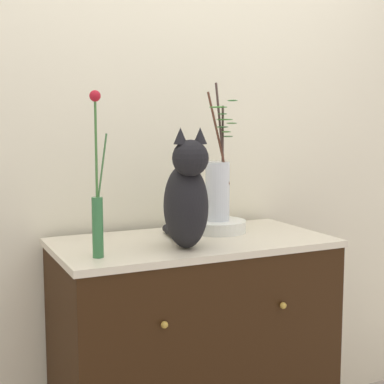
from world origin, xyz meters
name	(u,v)px	position (x,y,z in m)	size (l,w,h in m)	color
wall_back	(157,142)	(0.00, 0.35, 1.30)	(4.40, 0.08, 2.60)	beige
sideboard	(192,359)	(0.00, 0.00, 0.47)	(1.03, 0.56, 0.95)	black
cat_sitting	(186,198)	(-0.08, -0.13, 1.13)	(0.18, 0.42, 0.42)	black
vase_slim_green	(97,204)	(-0.40, -0.13, 1.12)	(0.06, 0.04, 0.54)	#316E3C
bowl_porcelain	(217,226)	(0.16, 0.09, 0.97)	(0.23, 0.23, 0.05)	white
vase_glass_clear	(218,186)	(0.16, 0.09, 1.13)	(0.16, 0.18, 0.54)	silver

